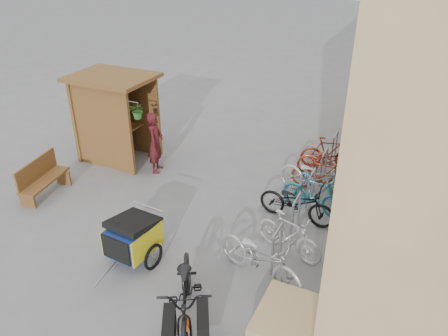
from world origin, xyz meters
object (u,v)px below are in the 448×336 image
at_px(pallet_stack, 289,322).
at_px(bench, 42,178).
at_px(bike_4, 316,178).
at_px(bike_7, 329,153).
at_px(bike_1, 289,235).
at_px(bike_2, 297,202).
at_px(bike_5, 322,176).
at_px(shopping_carts, 371,125).
at_px(bike_3, 315,194).
at_px(child_trailer, 133,236).
at_px(cargo_bike, 186,297).
at_px(bike_0, 260,257).
at_px(person_kiosk, 155,142).
at_px(bike_6, 330,160).
at_px(kiosk, 112,106).

bearing_deg(pallet_stack, bench, 167.41).
relative_size(bike_4, bike_7, 1.28).
relative_size(bike_1, bike_2, 0.87).
xyz_separation_m(bike_4, bike_5, (0.09, 0.24, -0.03)).
bearing_deg(bike_2, shopping_carts, -5.63).
relative_size(shopping_carts, bike_3, 1.18).
height_order(child_trailer, bike_1, child_trailer).
distance_m(pallet_stack, child_trailer, 3.30).
bearing_deg(bike_5, bike_7, 11.88).
bearing_deg(pallet_stack, bike_1, 108.28).
height_order(cargo_bike, bike_2, cargo_bike).
xyz_separation_m(child_trailer, bike_0, (2.39, 0.53, -0.05)).
height_order(person_kiosk, bike_3, person_kiosk).
relative_size(bench, bike_7, 1.01).
height_order(shopping_carts, bike_6, shopping_carts).
bearing_deg(cargo_bike, child_trailer, 122.07).
distance_m(cargo_bike, bike_1, 2.58).
xyz_separation_m(pallet_stack, cargo_bike, (-1.54, -0.54, 0.37)).
height_order(pallet_stack, person_kiosk, person_kiosk).
xyz_separation_m(bike_3, bike_4, (-0.16, 0.69, 0.03)).
distance_m(cargo_bike, bike_7, 6.41).
xyz_separation_m(bench, cargo_bike, (5.14, -2.03, 0.11)).
distance_m(person_kiosk, bike_7, 4.63).
xyz_separation_m(child_trailer, cargo_bike, (1.72, -0.96, 0.03)).
xyz_separation_m(kiosk, bike_6, (5.65, 1.54, -1.11)).
bearing_deg(bike_0, bike_5, 14.99).
distance_m(bench, bike_6, 7.21).
xyz_separation_m(child_trailer, bike_3, (2.71, 3.10, -0.07)).
xyz_separation_m(bike_1, bike_4, (-0.09, 2.34, 0.05)).
distance_m(bike_3, bike_7, 2.30).
bearing_deg(bike_7, pallet_stack, 171.31).
bearing_deg(bike_1, bike_6, 18.13).
height_order(bench, bike_3, bike_3).
xyz_separation_m(bench, person_kiosk, (1.81, 2.22, 0.36)).
distance_m(person_kiosk, bike_3, 4.34).
xyz_separation_m(shopping_carts, bike_6, (-0.62, -2.58, -0.13)).
relative_size(shopping_carts, bike_7, 1.24).
height_order(bike_2, bike_6, bike_2).
xyz_separation_m(bike_3, bike_5, (-0.07, 0.93, -0.01)).
distance_m(bike_2, bike_5, 1.41).
height_order(bike_1, bike_6, bike_1).
height_order(bench, person_kiosk, person_kiosk).
distance_m(cargo_bike, bike_5, 5.08).
bearing_deg(person_kiosk, bike_7, -80.29).
bearing_deg(bench, pallet_stack, -22.34).
bearing_deg(shopping_carts, bike_4, -100.54).
bearing_deg(child_trailer, pallet_stack, -2.80).
xyz_separation_m(kiosk, shopping_carts, (6.28, 4.12, -0.98)).
relative_size(pallet_stack, person_kiosk, 0.73).
bearing_deg(person_kiosk, bike_5, -97.56).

